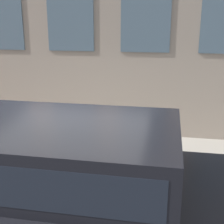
# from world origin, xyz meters

# --- Properties ---
(ground_plane) EXTENTS (80.00, 80.00, 0.00)m
(ground_plane) POSITION_xyz_m (0.00, 0.00, 0.00)
(ground_plane) COLOR #38383A
(sidewalk) EXTENTS (3.07, 60.00, 0.13)m
(sidewalk) POSITION_xyz_m (1.54, 0.00, 0.06)
(sidewalk) COLOR #A8A093
(sidewalk) RESTS_ON ground_plane
(fire_hydrant) EXTENTS (0.32, 0.44, 0.81)m
(fire_hydrant) POSITION_xyz_m (0.66, -0.13, 0.54)
(fire_hydrant) COLOR gray
(fire_hydrant) RESTS_ON sidewalk
(person) EXTENTS (0.30, 0.20, 1.24)m
(person) POSITION_xyz_m (1.08, -0.92, 0.87)
(person) COLOR navy
(person) RESTS_ON sidewalk
(parked_truck_charcoal_near) EXTENTS (2.10, 4.76, 1.87)m
(parked_truck_charcoal_near) POSITION_xyz_m (-1.34, -0.17, 1.07)
(parked_truck_charcoal_near) COLOR black
(parked_truck_charcoal_near) RESTS_ON ground_plane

